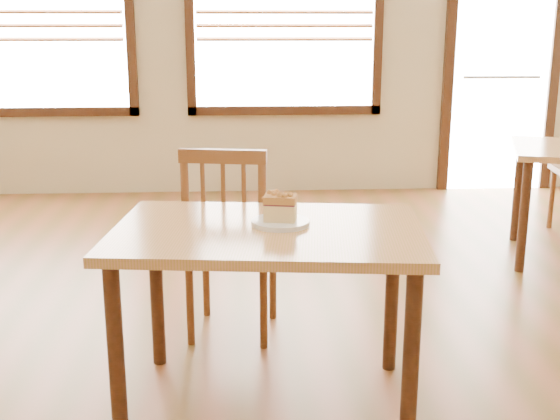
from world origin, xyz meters
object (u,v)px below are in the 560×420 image
object	(u,v)px
cafe_table_main	(268,252)
cake_slice	(280,206)
plate	(280,223)
cafe_chair_main	(231,240)

from	to	relation	value
cafe_table_main	cake_slice	bearing A→B (deg)	43.32
plate	cake_slice	distance (m)	0.07
cafe_chair_main	plate	xyz separation A→B (m)	(0.20, -0.64, 0.26)
cafe_table_main	plate	distance (m)	0.13
cafe_table_main	plate	bearing A→B (deg)	43.46
plate	cake_slice	bearing A→B (deg)	-133.87
cafe_table_main	cafe_chair_main	xyz separation A→B (m)	(-0.15, 0.68, -0.16)
plate	cake_slice	size ratio (longest dim) A/B	1.59
cafe_chair_main	plate	distance (m)	0.72
cake_slice	cafe_chair_main	bearing A→B (deg)	118.37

